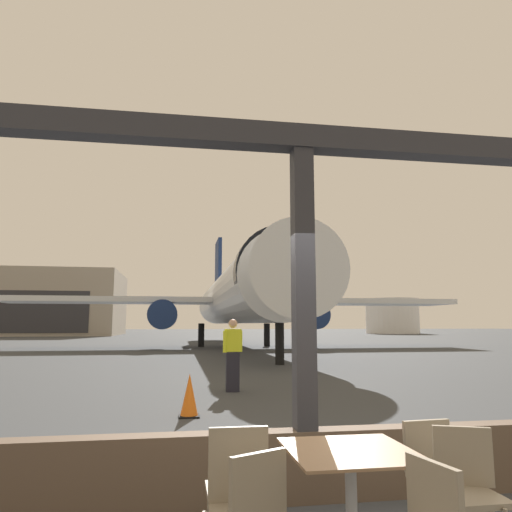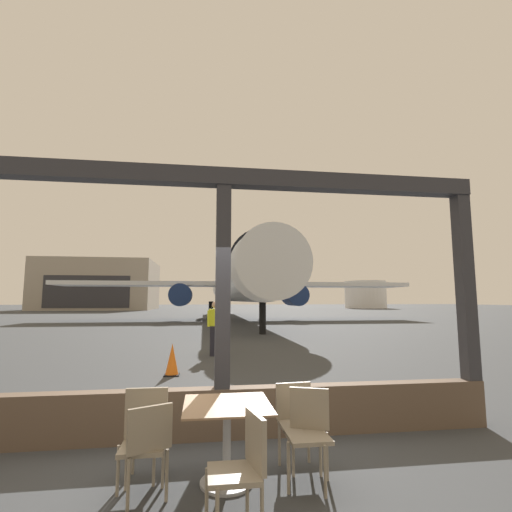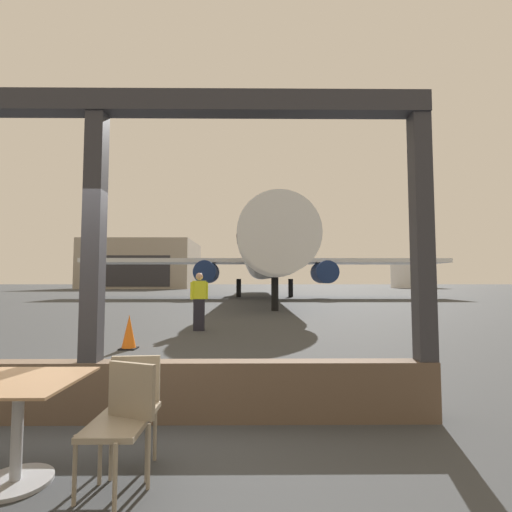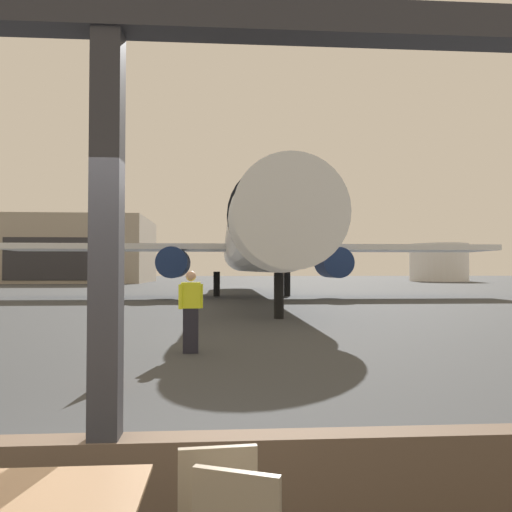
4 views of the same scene
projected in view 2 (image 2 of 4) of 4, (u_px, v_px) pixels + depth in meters
The scene contains 13 objects.
ground_plane at pixel (205, 315), 44.16m from camera, with size 220.00×220.00×0.00m, color #383A3D.
window_frame at pixel (222, 337), 4.98m from camera, with size 7.47×0.24×3.62m.
dining_table at pixel (227, 434), 3.68m from camera, with size 0.86×0.86×0.75m.
cafe_chair_window_left at pixel (297, 417), 4.04m from camera, with size 0.42×0.42×0.86m.
cafe_chair_window_right at pixel (147, 425), 3.67m from camera, with size 0.40×0.40×0.93m.
cafe_chair_aisle_left at pixel (244, 462), 2.90m from camera, with size 0.45×0.45×0.89m.
cafe_chair_aisle_right at pixel (146, 442), 3.35m from camera, with size 0.51×0.51×0.85m.
cafe_chair_side_extra at pixel (309, 426), 3.71m from camera, with size 0.49×0.49×0.88m.
airplane at pixel (238, 281), 34.09m from camera, with size 31.71×36.51×10.39m.
ground_crew_worker at pixel (215, 327), 12.06m from camera, with size 0.50×0.33×1.74m.
traffic_cone at pixel (172, 360), 8.88m from camera, with size 0.36×0.36×0.75m.
distant_hangar at pixel (101, 285), 71.59m from camera, with size 20.13×17.11×9.20m.
fuel_storage_tank at pixel (365, 295), 83.03m from camera, with size 9.06×9.06×6.01m, color white.
Camera 2 is at (-0.26, -5.09, 1.79)m, focal length 26.04 mm.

